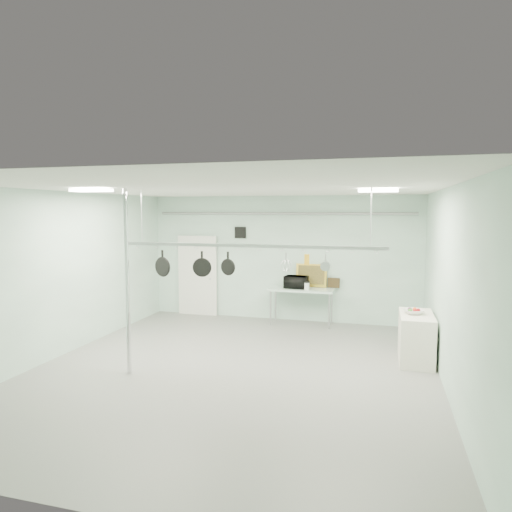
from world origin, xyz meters
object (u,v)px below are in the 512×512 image
(side_cabinet, at_px, (416,338))
(skillet_right, at_px, (228,263))
(pot_rack, at_px, (248,244))
(chrome_pole, at_px, (127,282))
(prep_table, at_px, (301,291))
(skillet_left, at_px, (163,263))
(skillet_mid, at_px, (202,264))
(coffee_canister, at_px, (307,286))
(microwave, at_px, (296,282))
(fruit_bowl, at_px, (414,312))

(side_cabinet, relative_size, skillet_right, 2.89)
(pot_rack, distance_m, skillet_right, 0.52)
(chrome_pole, xyz_separation_m, pot_rack, (1.90, 0.90, 0.63))
(prep_table, xyz_separation_m, skillet_left, (-2.09, -3.30, 1.00))
(skillet_mid, bearing_deg, coffee_canister, 55.12)
(side_cabinet, distance_m, microwave, 3.53)
(pot_rack, xyz_separation_m, microwave, (0.26, 3.30, -1.17))
(skillet_left, xyz_separation_m, skillet_mid, (0.80, 0.00, 0.02))
(chrome_pole, bearing_deg, coffee_canister, 58.59)
(fruit_bowl, bearing_deg, microwave, 140.02)
(fruit_bowl, distance_m, skillet_left, 4.79)
(skillet_mid, distance_m, skillet_right, 0.50)
(side_cabinet, distance_m, skillet_left, 4.96)
(coffee_canister, xyz_separation_m, fruit_bowl, (2.33, -2.03, -0.05))
(microwave, bearing_deg, chrome_pole, 67.86)
(pot_rack, bearing_deg, coffee_canister, 79.89)
(chrome_pole, xyz_separation_m, skillet_mid, (1.01, 0.90, 0.25))
(prep_table, xyz_separation_m, fruit_bowl, (2.49, -2.20, 0.11))
(coffee_canister, bearing_deg, chrome_pole, -121.41)
(pot_rack, bearing_deg, fruit_bowl, 20.77)
(side_cabinet, xyz_separation_m, fruit_bowl, (-0.06, -0.00, 0.49))
(side_cabinet, height_order, fruit_bowl, fruit_bowl)
(skillet_mid, bearing_deg, chrome_pole, -148.31)
(side_cabinet, relative_size, skillet_mid, 2.56)
(side_cabinet, bearing_deg, skillet_right, -161.75)
(fruit_bowl, height_order, skillet_right, skillet_right)
(pot_rack, relative_size, coffee_canister, 27.00)
(side_cabinet, xyz_separation_m, skillet_mid, (-3.84, -1.10, 1.40))
(chrome_pole, bearing_deg, side_cabinet, 22.41)
(microwave, relative_size, skillet_right, 1.32)
(side_cabinet, bearing_deg, skillet_left, -166.65)
(microwave, bearing_deg, skillet_mid, 75.84)
(chrome_pole, bearing_deg, prep_table, 61.29)
(pot_rack, relative_size, fruit_bowl, 13.31)
(prep_table, relative_size, skillet_right, 3.85)
(chrome_pole, distance_m, prep_table, 4.85)
(prep_table, bearing_deg, chrome_pole, -118.71)
(microwave, xyz_separation_m, skillet_right, (-0.65, -3.30, 0.82))
(side_cabinet, bearing_deg, prep_table, 139.21)
(microwave, bearing_deg, fruit_bowl, 145.13)
(chrome_pole, xyz_separation_m, microwave, (2.16, 4.20, -0.54))
(fruit_bowl, relative_size, skillet_right, 0.87)
(microwave, relative_size, skillet_mid, 1.17)
(side_cabinet, height_order, skillet_right, skillet_right)
(side_cabinet, bearing_deg, coffee_canister, 139.77)
(fruit_bowl, bearing_deg, skillet_right, -161.51)
(skillet_left, bearing_deg, microwave, 77.85)
(skillet_left, bearing_deg, skillet_mid, 18.43)
(chrome_pole, relative_size, coffee_canister, 18.00)
(microwave, distance_m, skillet_mid, 3.58)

